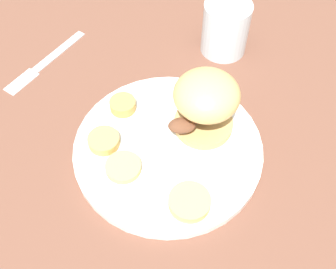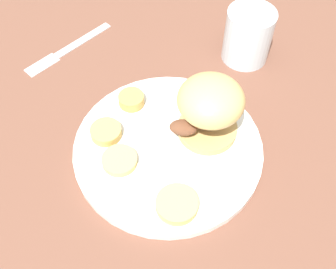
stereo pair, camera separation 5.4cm
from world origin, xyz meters
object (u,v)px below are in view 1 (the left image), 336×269
fork (46,62)px  drinking_glass (225,28)px  dinner_plate (168,147)px  sandwich (204,100)px

fork → drinking_glass: size_ratio=1.90×
dinner_plate → sandwich: bearing=3.3°
fork → drinking_glass: 0.32m
sandwich → fork: size_ratio=0.62×
dinner_plate → sandwich: size_ratio=2.52×
drinking_glass → dinner_plate: bearing=-147.1°
fork → drinking_glass: drinking_glass is taller
dinner_plate → sandwich: 0.09m
sandwich → drinking_glass: sandwich is taller
drinking_glass → fork: bearing=153.4°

